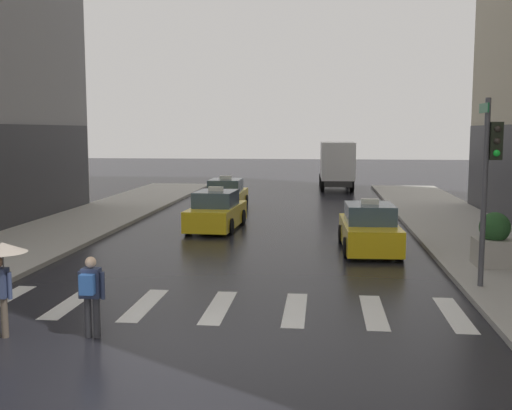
{
  "coord_description": "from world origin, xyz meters",
  "views": [
    {
      "loc": [
        2.38,
        -11.0,
        4.13
      ],
      "look_at": [
        0.35,
        8.0,
        1.83
      ],
      "focal_mm": 43.43,
      "sensor_mm": 36.0,
      "label": 1
    }
  ],
  "objects_px": {
    "taxi_third": "(226,196)",
    "pedestrian_with_backpack": "(91,291)",
    "planter_near_corner": "(494,242)",
    "traffic_light_pole": "(490,166)",
    "taxi_lead": "(369,229)",
    "box_truck": "(336,163)",
    "pedestrian_with_umbrella": "(1,263)",
    "taxi_second": "(216,212)"
  },
  "relations": [
    {
      "from": "taxi_third",
      "to": "pedestrian_with_backpack",
      "type": "distance_m",
      "value": 20.3
    },
    {
      "from": "planter_near_corner",
      "to": "traffic_light_pole",
      "type": "bearing_deg",
      "value": -109.31
    },
    {
      "from": "taxi_lead",
      "to": "box_truck",
      "type": "distance_m",
      "value": 22.55
    },
    {
      "from": "pedestrian_with_umbrella",
      "to": "box_truck",
      "type": "bearing_deg",
      "value": 77.38
    },
    {
      "from": "taxi_third",
      "to": "box_truck",
      "type": "xyz_separation_m",
      "value": [
        5.99,
        12.15,
        1.13
      ]
    },
    {
      "from": "traffic_light_pole",
      "to": "pedestrian_with_umbrella",
      "type": "height_order",
      "value": "traffic_light_pole"
    },
    {
      "from": "taxi_lead",
      "to": "box_truck",
      "type": "bearing_deg",
      "value": 91.66
    },
    {
      "from": "taxi_lead",
      "to": "pedestrian_with_backpack",
      "type": "xyz_separation_m",
      "value": [
        -6.19,
        -9.93,
        0.25
      ]
    },
    {
      "from": "taxi_lead",
      "to": "taxi_second",
      "type": "height_order",
      "value": "same"
    },
    {
      "from": "taxi_second",
      "to": "planter_near_corner",
      "type": "height_order",
      "value": "taxi_second"
    },
    {
      "from": "taxi_second",
      "to": "pedestrian_with_backpack",
      "type": "distance_m",
      "value": 13.96
    },
    {
      "from": "traffic_light_pole",
      "to": "taxi_third",
      "type": "relative_size",
      "value": 1.06
    },
    {
      "from": "taxi_second",
      "to": "taxi_third",
      "type": "distance_m",
      "value": 6.36
    },
    {
      "from": "taxi_third",
      "to": "traffic_light_pole",
      "type": "bearing_deg",
      "value": -59.7
    },
    {
      "from": "taxi_third",
      "to": "planter_near_corner",
      "type": "height_order",
      "value": "taxi_third"
    },
    {
      "from": "taxi_third",
      "to": "pedestrian_with_umbrella",
      "type": "bearing_deg",
      "value": -93.66
    },
    {
      "from": "taxi_lead",
      "to": "planter_near_corner",
      "type": "bearing_deg",
      "value": -39.73
    },
    {
      "from": "box_truck",
      "to": "planter_near_corner",
      "type": "bearing_deg",
      "value": -80.84
    },
    {
      "from": "taxi_third",
      "to": "planter_near_corner",
      "type": "xyz_separation_m",
      "value": [
        10.08,
        -13.22,
        0.15
      ]
    },
    {
      "from": "taxi_third",
      "to": "pedestrian_with_umbrella",
      "type": "relative_size",
      "value": 2.34
    },
    {
      "from": "pedestrian_with_umbrella",
      "to": "planter_near_corner",
      "type": "distance_m",
      "value": 13.51
    },
    {
      "from": "taxi_second",
      "to": "planter_near_corner",
      "type": "distance_m",
      "value": 11.74
    },
    {
      "from": "traffic_light_pole",
      "to": "taxi_third",
      "type": "height_order",
      "value": "traffic_light_pole"
    },
    {
      "from": "traffic_light_pole",
      "to": "pedestrian_with_backpack",
      "type": "height_order",
      "value": "traffic_light_pole"
    },
    {
      "from": "taxi_second",
      "to": "taxi_third",
      "type": "height_order",
      "value": "same"
    },
    {
      "from": "pedestrian_with_umbrella",
      "to": "pedestrian_with_backpack",
      "type": "height_order",
      "value": "pedestrian_with_umbrella"
    },
    {
      "from": "taxi_third",
      "to": "planter_near_corner",
      "type": "relative_size",
      "value": 2.84
    },
    {
      "from": "taxi_second",
      "to": "taxi_third",
      "type": "bearing_deg",
      "value": 95.2
    },
    {
      "from": "taxi_lead",
      "to": "pedestrian_with_umbrella",
      "type": "bearing_deg",
      "value": -128.23
    },
    {
      "from": "taxi_second",
      "to": "pedestrian_with_backpack",
      "type": "xyz_separation_m",
      "value": [
        -0.13,
        -13.96,
        0.25
      ]
    },
    {
      "from": "taxi_second",
      "to": "pedestrian_with_backpack",
      "type": "height_order",
      "value": "taxi_second"
    },
    {
      "from": "pedestrian_with_umbrella",
      "to": "pedestrian_with_backpack",
      "type": "distance_m",
      "value": 1.85
    },
    {
      "from": "taxi_lead",
      "to": "taxi_second",
      "type": "bearing_deg",
      "value": 146.45
    },
    {
      "from": "taxi_second",
      "to": "pedestrian_with_umbrella",
      "type": "bearing_deg",
      "value": -97.61
    },
    {
      "from": "traffic_light_pole",
      "to": "taxi_second",
      "type": "xyz_separation_m",
      "value": [
        -8.62,
        9.41,
        -2.53
      ]
    },
    {
      "from": "taxi_third",
      "to": "taxi_second",
      "type": "bearing_deg",
      "value": -84.8
    },
    {
      "from": "taxi_lead",
      "to": "taxi_third",
      "type": "xyz_separation_m",
      "value": [
        -6.65,
        10.36,
        0.0
      ]
    },
    {
      "from": "taxi_third",
      "to": "taxi_lead",
      "type": "bearing_deg",
      "value": -57.33
    },
    {
      "from": "pedestrian_with_umbrella",
      "to": "taxi_third",
      "type": "bearing_deg",
      "value": 86.34
    },
    {
      "from": "taxi_second",
      "to": "pedestrian_with_backpack",
      "type": "relative_size",
      "value": 2.8
    },
    {
      "from": "pedestrian_with_umbrella",
      "to": "planter_near_corner",
      "type": "bearing_deg",
      "value": 32.43
    },
    {
      "from": "pedestrian_with_umbrella",
      "to": "taxi_second",
      "type": "bearing_deg",
      "value": 82.39
    }
  ]
}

